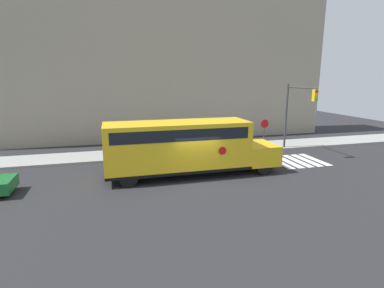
{
  "coord_description": "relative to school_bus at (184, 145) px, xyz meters",
  "views": [
    {
      "loc": [
        -4.41,
        -15.41,
        5.67
      ],
      "look_at": [
        0.14,
        1.49,
        1.75
      ],
      "focal_mm": 28.0,
      "sensor_mm": 36.0,
      "label": 1
    }
  ],
  "objects": [
    {
      "name": "ground_plane",
      "position": [
        0.45,
        -0.99,
        -1.81
      ],
      "size": [
        60.0,
        60.0,
        0.0
      ],
      "primitive_type": "plane",
      "color": "#28282B"
    },
    {
      "name": "sidewalk_strip",
      "position": [
        0.45,
        5.51,
        -1.74
      ],
      "size": [
        44.0,
        3.0,
        0.15
      ],
      "color": "#9E9E99",
      "rests_on": "ground"
    },
    {
      "name": "building_backdrop",
      "position": [
        0.45,
        12.01,
        4.9
      ],
      "size": [
        32.0,
        4.0,
        13.43
      ],
      "color": "#9E937F",
      "rests_on": "ground"
    },
    {
      "name": "crosswalk_stripes",
      "position": [
        8.29,
        1.01,
        -1.81
      ],
      "size": [
        3.3,
        3.2,
        0.01
      ],
      "color": "white",
      "rests_on": "ground"
    },
    {
      "name": "school_bus",
      "position": [
        0.0,
        0.0,
        0.0
      ],
      "size": [
        10.19,
        2.57,
        3.19
      ],
      "color": "yellow",
      "rests_on": "ground"
    },
    {
      "name": "stop_sign",
      "position": [
        7.67,
        4.71,
        -0.23
      ],
      "size": [
        0.67,
        0.1,
        2.41
      ],
      "color": "#38383A",
      "rests_on": "ground"
    },
    {
      "name": "traffic_light",
      "position": [
        9.36,
        3.25,
        1.64
      ],
      "size": [
        0.28,
        3.53,
        5.17
      ],
      "color": "#38383A",
      "rests_on": "ground"
    }
  ]
}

